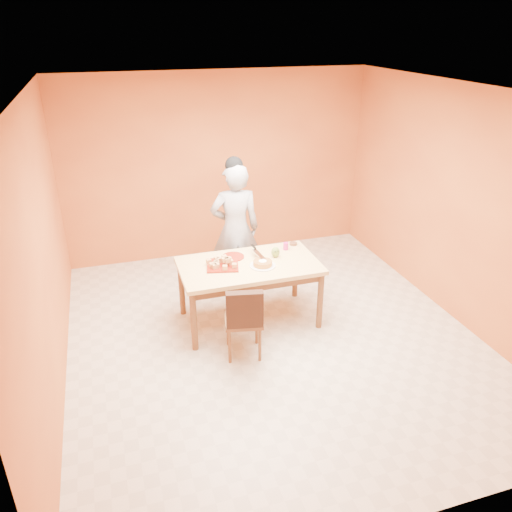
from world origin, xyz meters
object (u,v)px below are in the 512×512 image
object	(u,v)px
dining_table	(249,271)
red_dinner_plate	(233,257)
dining_chair	(244,319)
pastry_platter	(223,265)
sponge_cake	(263,263)
magenta_glass	(286,246)
checker_tin	(293,244)
person	(235,229)
egg_ornament	(276,252)

from	to	relation	value
dining_table	red_dinner_plate	distance (m)	0.28
dining_chair	pastry_platter	world-z (taller)	dining_chair
dining_chair	sponge_cake	world-z (taller)	dining_chair
dining_chair	red_dinner_plate	xyz separation A→B (m)	(0.12, 0.85, 0.32)
magenta_glass	pastry_platter	bearing A→B (deg)	-165.94
dining_table	dining_chair	xyz separation A→B (m)	(-0.25, -0.63, -0.22)
dining_chair	magenta_glass	xyz separation A→B (m)	(0.79, 0.87, 0.36)
dining_chair	checker_tin	world-z (taller)	dining_chair
dining_table	red_dinner_plate	xyz separation A→B (m)	(-0.13, 0.22, 0.10)
red_dinner_plate	dining_chair	bearing A→B (deg)	-97.78
dining_table	pastry_platter	bearing A→B (deg)	174.09
magenta_glass	checker_tin	distance (m)	0.18
dining_table	person	xyz separation A→B (m)	(0.05, 0.79, 0.20)
checker_tin	dining_chair	bearing A→B (deg)	-133.40
person	pastry_platter	xyz separation A→B (m)	(-0.36, -0.76, -0.10)
magenta_glass	sponge_cake	bearing A→B (deg)	-139.61
person	magenta_glass	distance (m)	0.74
red_dinner_plate	sponge_cake	size ratio (longest dim) A/B	1.20
magenta_glass	red_dinner_plate	bearing A→B (deg)	-178.06
person	red_dinner_plate	distance (m)	0.61
egg_ornament	magenta_glass	distance (m)	0.25
checker_tin	pastry_platter	bearing A→B (deg)	-162.09
dining_table	checker_tin	xyz separation A→B (m)	(0.68, 0.35, 0.11)
red_dinner_plate	sponge_cake	bearing A→B (deg)	-51.18
dining_chair	magenta_glass	size ratio (longest dim) A/B	9.54
egg_ornament	dining_table	bearing A→B (deg)	178.49
person	magenta_glass	world-z (taller)	person
egg_ornament	person	bearing A→B (deg)	98.26
dining_chair	magenta_glass	distance (m)	1.23
person	pastry_platter	world-z (taller)	person
red_dinner_plate	sponge_cake	distance (m)	0.42
red_dinner_plate	egg_ornament	bearing A→B (deg)	-16.37
sponge_cake	checker_tin	xyz separation A→B (m)	(0.55, 0.45, -0.02)
red_dinner_plate	egg_ornament	distance (m)	0.50
dining_chair	magenta_glass	world-z (taller)	dining_chair
pastry_platter	sponge_cake	xyz separation A→B (m)	(0.44, -0.14, 0.03)
pastry_platter	egg_ornament	xyz separation A→B (m)	(0.65, 0.05, 0.05)
pastry_platter	egg_ornament	world-z (taller)	egg_ornament
dining_chair	egg_ornament	xyz separation A→B (m)	(0.60, 0.71, 0.38)
red_dinner_plate	checker_tin	bearing A→B (deg)	9.07
dining_table	dining_chair	size ratio (longest dim) A/B	1.86
egg_ornament	sponge_cake	bearing A→B (deg)	-154.24
person	pastry_platter	bearing A→B (deg)	70.96
red_dinner_plate	sponge_cake	world-z (taller)	sponge_cake
checker_tin	dining_table	bearing A→B (deg)	-152.76
red_dinner_plate	dining_table	bearing A→B (deg)	-59.26
egg_ornament	red_dinner_plate	bearing A→B (deg)	149.33
dining_table	magenta_glass	size ratio (longest dim) A/B	17.73
pastry_platter	sponge_cake	size ratio (longest dim) A/B	1.62
dining_table	magenta_glass	world-z (taller)	magenta_glass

